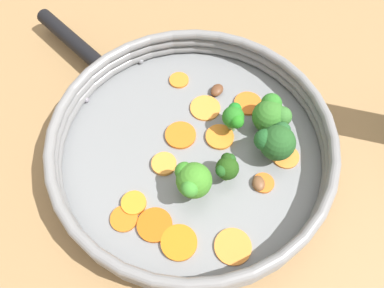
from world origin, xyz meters
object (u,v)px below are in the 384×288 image
at_px(carrot_slice_6, 248,103).
at_px(carrot_slice_8, 286,156).
at_px(carrot_slice_0, 155,225).
at_px(carrot_slice_5, 263,183).
at_px(carrot_slice_7, 176,80).
at_px(carrot_slice_12, 220,137).
at_px(carrot_slice_2, 179,243).
at_px(carrot_slice_11, 205,108).
at_px(carrot_slice_10, 124,219).
at_px(carrot_slice_3, 134,203).
at_px(mushroom_piece_1, 259,183).
at_px(broccoli_floret_0, 276,141).
at_px(broccoli_floret_3, 234,117).
at_px(carrot_slice_1, 164,164).
at_px(mushroom_piece_0, 217,90).
at_px(carrot_slice_9, 181,135).
at_px(broccoli_floret_4, 192,180).
at_px(carrot_slice_4, 233,247).
at_px(broccoli_floret_1, 227,167).
at_px(skillet, 192,152).
at_px(broccoli_floret_2, 271,114).

height_order(carrot_slice_6, carrot_slice_8, same).
distance_m(carrot_slice_0, carrot_slice_5, 0.15).
distance_m(carrot_slice_7, carrot_slice_12, 0.12).
xyz_separation_m(carrot_slice_2, carrot_slice_11, (0.19, -0.07, -0.00)).
bearing_deg(carrot_slice_10, carrot_slice_7, -24.89).
bearing_deg(carrot_slice_10, carrot_slice_3, -37.83).
bearing_deg(mushroom_piece_1, broccoli_floret_0, -34.53).
bearing_deg(carrot_slice_5, broccoli_floret_3, 13.68).
height_order(carrot_slice_5, carrot_slice_12, same).
distance_m(carrot_slice_1, carrot_slice_10, 0.09).
distance_m(carrot_slice_5, carrot_slice_7, 0.20).
bearing_deg(carrot_slice_5, carrot_slice_8, -50.22).
bearing_deg(mushroom_piece_0, carrot_slice_9, 135.68).
bearing_deg(carrot_slice_8, carrot_slice_1, 84.67).
bearing_deg(broccoli_floret_4, carrot_slice_5, -92.73).
height_order(carrot_slice_9, carrot_slice_11, carrot_slice_9).
xyz_separation_m(carrot_slice_2, mushroom_piece_1, (0.06, -0.11, 0.00)).
relative_size(carrot_slice_6, carrot_slice_12, 1.02).
relative_size(carrot_slice_8, carrot_slice_9, 0.85).
relative_size(carrot_slice_10, mushroom_piece_0, 1.49).
xyz_separation_m(carrot_slice_0, broccoli_floret_3, (0.12, -0.12, 0.03)).
xyz_separation_m(carrot_slice_4, broccoli_floret_1, (0.09, -0.01, 0.02)).
xyz_separation_m(carrot_slice_4, broccoli_floret_3, (0.16, -0.03, 0.03)).
distance_m(carrot_slice_12, broccoli_floret_4, 0.09).
height_order(carrot_slice_7, broccoli_floret_0, broccoli_floret_0).
bearing_deg(skillet, carrot_slice_0, 147.42).
bearing_deg(broccoli_floret_1, carrot_slice_1, 69.11).
height_order(carrot_slice_5, mushroom_piece_1, mushroom_piece_1).
height_order(carrot_slice_10, carrot_slice_12, carrot_slice_12).
distance_m(broccoli_floret_1, broccoli_floret_3, 0.07).
bearing_deg(mushroom_piece_1, broccoli_floret_1, 63.98).
height_order(carrot_slice_7, broccoli_floret_4, broccoli_floret_4).
height_order(carrot_slice_0, carrot_slice_4, carrot_slice_0).
bearing_deg(carrot_slice_5, carrot_slice_0, 102.64).
bearing_deg(broccoli_floret_4, carrot_slice_11, -17.58).
distance_m(carrot_slice_2, broccoli_floret_3, 0.18).
distance_m(broccoli_floret_2, mushroom_piece_0, 0.09).
distance_m(carrot_slice_4, carrot_slice_12, 0.15).
relative_size(carrot_slice_4, carrot_slice_12, 1.13).
bearing_deg(carrot_slice_12, carrot_slice_11, 11.86).
bearing_deg(carrot_slice_1, skillet, -67.57).
relative_size(broccoli_floret_3, mushroom_piece_0, 1.91).
bearing_deg(carrot_slice_7, carrot_slice_5, -154.93).
relative_size(broccoli_floret_1, mushroom_piece_1, 1.95).
bearing_deg(carrot_slice_6, broccoli_floret_3, 139.39).
xyz_separation_m(carrot_slice_8, broccoli_floret_0, (0.01, 0.02, 0.03)).
xyz_separation_m(carrot_slice_6, mushroom_piece_0, (0.03, 0.04, 0.00)).
bearing_deg(broccoli_floret_3, carrot_slice_2, 146.67).
height_order(carrot_slice_11, carrot_slice_12, carrot_slice_12).
bearing_deg(skillet, broccoli_floret_3, -68.36).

